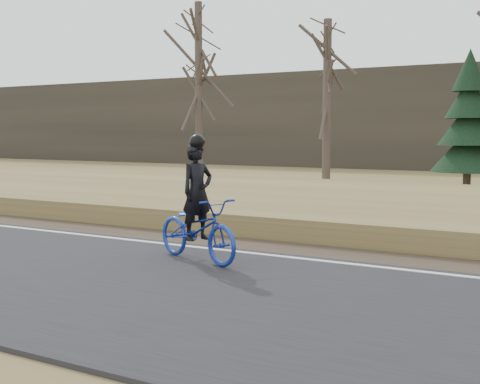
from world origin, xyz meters
The scene contains 8 objects.
ground centered at (0.00, 0.00, 0.00)m, with size 120.00×120.00×0.00m, color olive.
road centered at (0.00, -2.50, 0.03)m, with size 120.00×6.00×0.06m, color black.
edge_line centered at (0.00, 0.20, 0.07)m, with size 120.00×0.12×0.01m, color silver.
shoulder centered at (0.00, 1.20, 0.02)m, with size 120.00×1.60×0.04m, color #473A2B.
cyclist centered at (-3.76, -0.84, 0.72)m, with size 2.12×1.30×2.09m.
bare_tree_far_left centered at (-15.28, 15.69, 4.06)m, with size 0.36×0.36×8.12m, color brown.
bare_tree_left centered at (-9.42, 16.93, 3.51)m, with size 0.36×0.36×7.02m, color brown.
conifer centered at (-2.99, 14.87, 2.44)m, with size 2.60×2.60×5.15m.
Camera 1 is at (2.53, -9.78, 2.17)m, focal length 50.00 mm.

